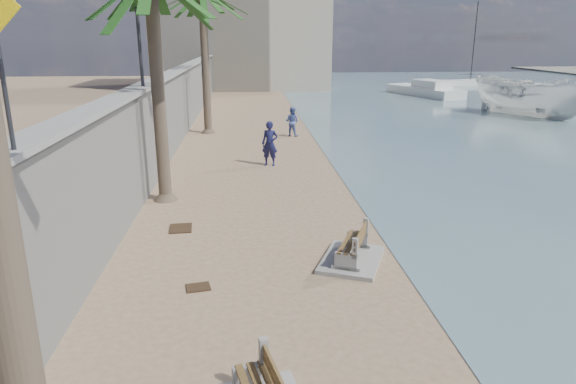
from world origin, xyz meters
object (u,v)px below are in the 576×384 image
bench_far (352,248)px  person_a (270,140)px  boat_cruiser (530,94)px  yacht_near (551,99)px  sailboat_west (470,82)px  yacht_far (424,92)px  person_b (292,120)px

bench_far → person_a: (-1.52, 9.95, 0.72)m
boat_cruiser → yacht_near: 9.12m
boat_cruiser → sailboat_west: 25.12m
yacht_near → yacht_far: bearing=81.7°
bench_far → boat_cruiser: boat_cruiser is taller
person_b → yacht_far: (14.17, 19.82, -0.54)m
person_b → sailboat_west: sailboat_west is taller
bench_far → yacht_far: (14.17, 36.46, -0.01)m
boat_cruiser → yacht_near: (5.78, 6.96, -1.14)m
person_b → sailboat_west: (23.30, 30.53, -0.58)m
yacht_near → yacht_far: (-8.55, 6.60, 0.00)m
person_a → sailboat_west: (24.82, 37.22, -0.77)m
yacht_near → sailboat_west: size_ratio=1.27×
bench_far → sailboat_west: sailboat_west is taller
person_a → sailboat_west: sailboat_west is taller
bench_far → boat_cruiser: size_ratio=0.61×
bench_far → yacht_far: bearing=68.8°
bench_far → boat_cruiser: (16.94, 22.90, 1.14)m
person_b → boat_cruiser: (16.94, 6.26, 0.60)m
yacht_far → sailboat_west: bearing=-59.0°
bench_far → person_a: 10.09m
sailboat_west → person_a: bearing=-123.7°
bench_far → yacht_far: size_ratio=0.26×
bench_far → person_a: bearing=98.7°
person_b → bench_far: bearing=119.0°
person_a → person_b: (1.52, 6.69, -0.19)m
person_a → yacht_near: 31.38m
person_a → boat_cruiser: (18.46, 12.95, 0.42)m
bench_far → yacht_near: yacht_near is taller
boat_cruiser → sailboat_west: bearing=46.2°
yacht_near → yacht_far: 10.80m
person_a → yacht_far: 30.81m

